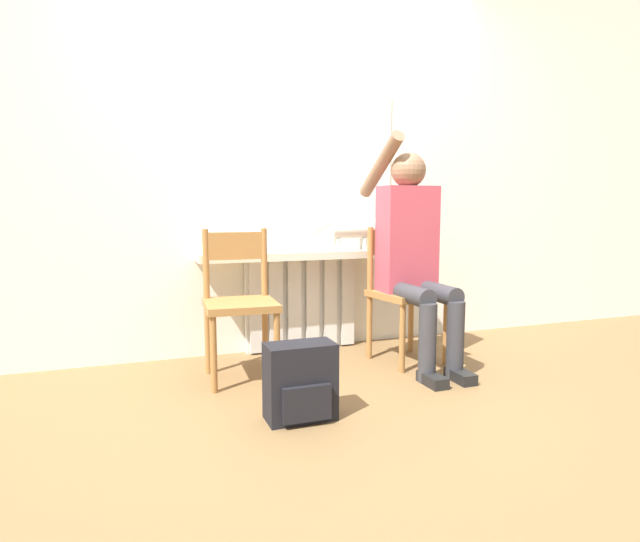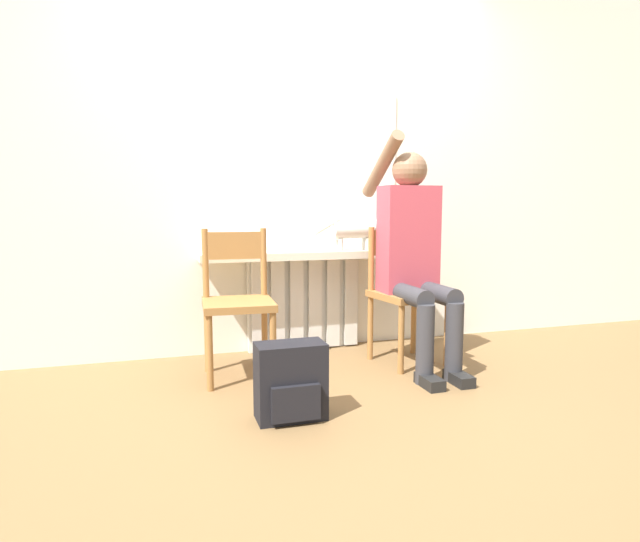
{
  "view_description": "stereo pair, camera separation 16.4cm",
  "coord_description": "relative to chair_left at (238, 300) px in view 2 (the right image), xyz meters",
  "views": [
    {
      "loc": [
        -1.11,
        -2.24,
        0.97
      ],
      "look_at": [
        0.0,
        0.79,
        0.58
      ],
      "focal_mm": 30.0,
      "sensor_mm": 36.0,
      "label": 1
    },
    {
      "loc": [
        -0.95,
        -2.29,
        0.97
      ],
      "look_at": [
        0.0,
        0.79,
        0.58
      ],
      "focal_mm": 30.0,
      "sensor_mm": 36.0,
      "label": 2
    }
  ],
  "objects": [
    {
      "name": "ground_plane",
      "position": [
        0.52,
        -0.68,
        -0.44
      ],
      "size": [
        12.0,
        12.0,
        0.0
      ],
      "primitive_type": "plane",
      "color": "brown"
    },
    {
      "name": "cat",
      "position": [
        0.86,
        0.35,
        0.37
      ],
      "size": [
        0.49,
        0.11,
        0.22
      ],
      "color": "silver",
      "rests_on": "windowsill"
    },
    {
      "name": "chair_left",
      "position": [
        0.0,
        0.0,
        0.0
      ],
      "size": [
        0.41,
        0.41,
        0.84
      ],
      "rotation": [
        0.0,
        0.0,
        -0.06
      ],
      "color": "#9E6B38",
      "rests_on": "ground_plane"
    },
    {
      "name": "person",
      "position": [
        1.05,
        -0.1,
        0.28
      ],
      "size": [
        0.36,
        0.95,
        1.41
      ],
      "color": "#333338",
      "rests_on": "ground_plane"
    },
    {
      "name": "wall_with_window",
      "position": [
        0.52,
        0.55,
        0.91
      ],
      "size": [
        7.0,
        0.06,
        2.7
      ],
      "color": "white",
      "rests_on": "ground_plane"
    },
    {
      "name": "chair_right",
      "position": [
        1.04,
        -0.0,
        0.0
      ],
      "size": [
        0.44,
        0.44,
        0.84
      ],
      "rotation": [
        0.0,
        0.0,
        0.16
      ],
      "color": "#9E6B38",
      "rests_on": "ground_plane"
    },
    {
      "name": "backpack",
      "position": [
        0.14,
        -0.69,
        -0.27
      ],
      "size": [
        0.32,
        0.2,
        0.35
      ],
      "color": "black",
      "rests_on": "ground_plane"
    },
    {
      "name": "windowsill",
      "position": [
        0.52,
        0.39,
        0.21
      ],
      "size": [
        1.41,
        0.26,
        0.05
      ],
      "color": "beige",
      "rests_on": "radiator"
    },
    {
      "name": "window_glass",
      "position": [
        0.52,
        0.51,
        0.76
      ],
      "size": [
        1.35,
        0.01,
        1.05
      ],
      "color": "white",
      "rests_on": "windowsill"
    },
    {
      "name": "radiator",
      "position": [
        0.52,
        0.47,
        -0.13
      ],
      "size": [
        0.77,
        0.08,
        0.63
      ],
      "color": "silver",
      "rests_on": "ground_plane"
    }
  ]
}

